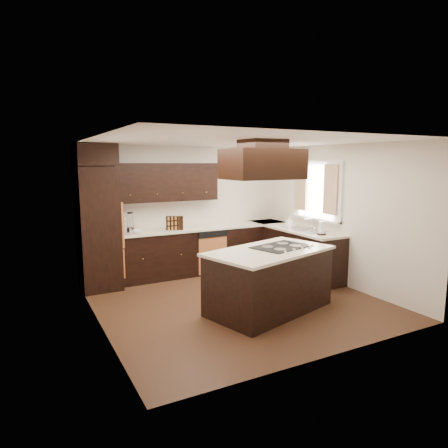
{
  "coord_description": "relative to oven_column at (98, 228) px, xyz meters",
  "views": [
    {
      "loc": [
        -3.02,
        -5.3,
        2.19
      ],
      "look_at": [
        0.1,
        0.6,
        1.15
      ],
      "focal_mm": 32.0,
      "sensor_mm": 36.0,
      "label": 1
    }
  ],
  "objects": [
    {
      "name": "oven_column",
      "position": [
        0.0,
        0.0,
        0.0
      ],
      "size": [
        0.65,
        0.75,
        2.12
      ],
      "primitive_type": "cube",
      "color": "black",
      "rests_on": "floor"
    },
    {
      "name": "blender_pitcher",
      "position": [
        0.58,
        0.03,
        0.09
      ],
      "size": [
        0.13,
        0.13,
        0.26
      ],
      "primitive_type": "cone",
      "color": "silver",
      "rests_on": "blender_base"
    },
    {
      "name": "range_hood",
      "position": [
        1.88,
        -2.25,
        1.1
      ],
      "size": [
        1.05,
        0.72,
        0.42
      ],
      "primitive_type": "cube",
      "color": "black",
      "rests_on": "ceiling"
    },
    {
      "name": "ceiling",
      "position": [
        1.78,
        -1.71,
        1.45
      ],
      "size": [
        4.2,
        4.2,
        0.02
      ],
      "primitive_type": "cube",
      "color": "white",
      "rests_on": "ground"
    },
    {
      "name": "wall_back",
      "position": [
        1.78,
        0.4,
        0.19
      ],
      "size": [
        4.2,
        0.02,
        2.5
      ],
      "primitive_type": "cube",
      "color": "beige",
      "rests_on": "ground"
    },
    {
      "name": "upper_cabinets",
      "position": [
        1.34,
        0.23,
        0.75
      ],
      "size": [
        2.0,
        0.34,
        0.72
      ],
      "primitive_type": "cube",
      "color": "black",
      "rests_on": "wall_back"
    },
    {
      "name": "wall_front",
      "position": [
        1.78,
        -3.81,
        0.19
      ],
      "size": [
        4.2,
        0.02,
        2.5
      ],
      "primitive_type": "cube",
      "color": "beige",
      "rests_on": "ground"
    },
    {
      "name": "spice_rack",
      "position": [
        1.4,
        -0.0,
        -0.01
      ],
      "size": [
        0.32,
        0.2,
        0.26
      ],
      "primitive_type": "cube",
      "rotation": [
        0.0,
        0.0,
        -0.41
      ],
      "color": "black",
      "rests_on": "countertop_back"
    },
    {
      "name": "base_cabinets_right",
      "position": [
        3.58,
        -0.8,
        -0.62
      ],
      "size": [
        0.6,
        2.4,
        0.88
      ],
      "primitive_type": "cube",
      "color": "black",
      "rests_on": "floor"
    },
    {
      "name": "countertop_right",
      "position": [
        3.56,
        -0.8,
        -0.16
      ],
      "size": [
        0.63,
        2.4,
        0.04
      ],
      "primitive_type": "cube",
      "color": "beige",
      "rests_on": "base_cabinets_right"
    },
    {
      "name": "soap_bottle",
      "position": [
        3.57,
        -0.68,
        -0.04
      ],
      "size": [
        0.09,
        0.09,
        0.2
      ],
      "primitive_type": "imported",
      "rotation": [
        0.0,
        0.0,
        -0.02
      ],
      "color": "white",
      "rests_on": "countertop_right"
    },
    {
      "name": "wall_oven_face",
      "position": [
        0.35,
        0.0,
        0.06
      ],
      "size": [
        0.05,
        0.62,
        0.78
      ],
      "primitive_type": "cube",
      "color": "#DD7C41",
      "rests_on": "oven_column"
    },
    {
      "name": "wall_left",
      "position": [
        -0.33,
        -1.71,
        0.19
      ],
      "size": [
        0.02,
        4.2,
        2.5
      ],
      "primitive_type": "cube",
      "color": "beige",
      "rests_on": "ground"
    },
    {
      "name": "curtain_left",
      "position": [
        3.79,
        -1.57,
        0.64
      ],
      "size": [
        0.02,
        0.34,
        0.9
      ],
      "primitive_type": "cube",
      "color": "beige",
      "rests_on": "wall_right"
    },
    {
      "name": "countertop_back",
      "position": [
        1.81,
        0.08,
        -0.16
      ],
      "size": [
        2.93,
        0.63,
        0.04
      ],
      "primitive_type": "cube",
      "color": "beige",
      "rests_on": "base_cabinets_back"
    },
    {
      "name": "paper_towel",
      "position": [
        3.52,
        -1.69,
        -0.02
      ],
      "size": [
        0.12,
        0.12,
        0.24
      ],
      "primitive_type": "cylinder",
      "rotation": [
        0.0,
        0.0,
        -0.1
      ],
      "color": "white",
      "rests_on": "countertop_right"
    },
    {
      "name": "floor",
      "position": [
        1.78,
        -1.71,
        -1.07
      ],
      "size": [
        4.2,
        4.2,
        0.02
      ],
      "primitive_type": "cube",
      "color": "#54321E",
      "rests_on": "ground"
    },
    {
      "name": "sink_rim",
      "position": [
        3.58,
        -1.16,
        -0.14
      ],
      "size": [
        0.52,
        0.84,
        0.01
      ],
      "primitive_type": "cube",
      "color": "silver",
      "rests_on": "countertop_right"
    },
    {
      "name": "window_frame",
      "position": [
        3.85,
        -1.16,
        0.59
      ],
      "size": [
        0.06,
        1.32,
        1.12
      ],
      "primitive_type": "cube",
      "color": "white",
      "rests_on": "wall_right"
    },
    {
      "name": "blender_base",
      "position": [
        0.58,
        0.03,
        -0.09
      ],
      "size": [
        0.15,
        0.15,
        0.1
      ],
      "primitive_type": "cylinder",
      "color": "silver",
      "rests_on": "countertop_back"
    },
    {
      "name": "mixing_bowl",
      "position": [
        0.67,
        -0.01,
        -0.11
      ],
      "size": [
        0.29,
        0.29,
        0.06
      ],
      "primitive_type": "imported",
      "rotation": [
        0.0,
        0.0,
        -0.32
      ],
      "color": "white",
      "rests_on": "countertop_back"
    },
    {
      "name": "hood_duct",
      "position": [
        1.88,
        -2.25,
        1.38
      ],
      "size": [
        0.55,
        0.5,
        0.13
      ],
      "primitive_type": "cube",
      "color": "black",
      "rests_on": "ceiling"
    },
    {
      "name": "base_cabinets_back",
      "position": [
        1.81,
        0.09,
        -0.62
      ],
      "size": [
        2.93,
        0.6,
        0.88
      ],
      "primitive_type": "cube",
      "color": "black",
      "rests_on": "floor"
    },
    {
      "name": "window_pane",
      "position": [
        3.87,
        -1.16,
        0.59
      ],
      "size": [
        0.0,
        1.2,
        1.0
      ],
      "primitive_type": "cube",
      "color": "white",
      "rests_on": "wall_right"
    },
    {
      "name": "curtain_right",
      "position": [
        3.79,
        -0.74,
        0.64
      ],
      "size": [
        0.02,
        0.34,
        0.9
      ],
      "primitive_type": "cube",
      "color": "beige",
      "rests_on": "wall_right"
    },
    {
      "name": "dishwasher_front",
      "position": [
        2.1,
        -0.2,
        -0.66
      ],
      "size": [
        0.6,
        0.05,
        0.72
      ],
      "primitive_type": "cube",
      "color": "#DD7C41",
      "rests_on": "floor"
    },
    {
      "name": "island_top",
      "position": [
        2.02,
        -2.27,
        -0.16
      ],
      "size": [
        2.1,
        1.53,
        0.04
      ],
      "primitive_type": "cube",
      "rotation": [
        0.0,
        0.0,
        0.28
      ],
      "color": "beige",
      "rests_on": "island"
    },
    {
      "name": "wall_right",
      "position": [
        3.88,
        -1.71,
        0.19
      ],
      "size": [
        0.02,
        4.2,
        2.5
      ],
      "primitive_type": "cube",
      "color": "beige",
      "rests_on": "ground"
    },
    {
      "name": "cooktop",
      "position": [
        2.28,
        -2.2,
        -0.13
      ],
      "size": [
        0.98,
        0.78,
        0.01
      ],
      "primitive_type": "cube",
      "rotation": [
        0.0,
        0.0,
        0.28
      ],
      "color": "black",
      "rests_on": "island_top"
    },
    {
      "name": "island",
      "position": [
        2.02,
        -2.27,
        -0.62
      ],
      "size": [
        2.02,
        1.45,
        0.88
      ],
      "primitive_type": "cube",
      "rotation": [
        0.0,
        0.0,
        0.28
      ],
      "color": "black",
      "rests_on": "floor"
    }
  ]
}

